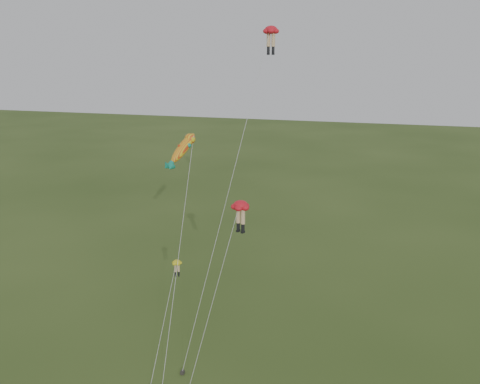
# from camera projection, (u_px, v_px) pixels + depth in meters

# --- Properties ---
(ground) EXTENTS (300.00, 300.00, 0.00)m
(ground) POSITION_uv_depth(u_px,v_px,m) (189.00, 376.00, 39.33)
(ground) COLOR #2F4418
(ground) RESTS_ON ground
(legs_kite_red_high) EXTENTS (4.79, 11.01, 25.07)m
(legs_kite_red_high) POSITION_uv_depth(u_px,v_px,m) (269.00, 40.00, 41.53)
(legs_kite_red_high) COLOR red
(legs_kite_red_high) RESTS_ON ground
(legs_kite_red_mid) EXTENTS (3.41, 5.90, 12.86)m
(legs_kite_red_mid) POSITION_uv_depth(u_px,v_px,m) (240.00, 210.00, 38.09)
(legs_kite_red_mid) COLOR red
(legs_kite_red_mid) RESTS_ON ground
(legs_kite_yellow) EXTENTS (1.07, 6.37, 7.64)m
(legs_kite_yellow) POSITION_uv_depth(u_px,v_px,m) (175.00, 272.00, 40.78)
(legs_kite_yellow) COLOR yellow
(legs_kite_yellow) RESTS_ON ground
(fish_kite) EXTENTS (2.48, 9.90, 17.18)m
(fish_kite) POSITION_uv_depth(u_px,v_px,m) (183.00, 149.00, 41.49)
(fish_kite) COLOR yellow
(fish_kite) RESTS_ON ground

